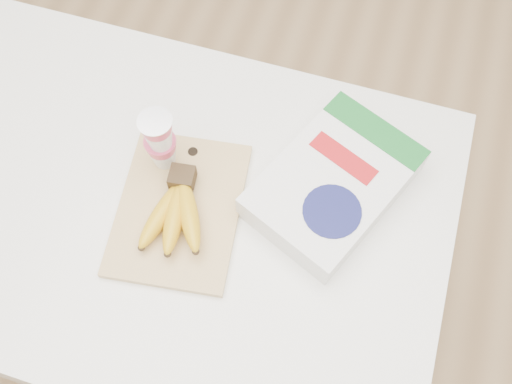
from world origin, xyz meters
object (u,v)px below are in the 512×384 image
at_px(table, 181,269).
at_px(cereal_box, 333,183).
at_px(yogurt_stack, 160,140).
at_px(cutting_board, 179,209).
at_px(bananas, 176,211).

bearing_deg(table, cereal_box, 19.88).
distance_m(table, yogurt_stack, 0.54).
bearing_deg(cutting_board, bananas, -85.42).
distance_m(cutting_board, cereal_box, 0.30).
bearing_deg(cereal_box, table, -136.57).
distance_m(table, bananas, 0.48).
distance_m(cutting_board, bananas, 0.04).
relative_size(table, yogurt_stack, 7.71).
height_order(cutting_board, yogurt_stack, yogurt_stack).
distance_m(yogurt_stack, cereal_box, 0.34).
distance_m(bananas, yogurt_stack, 0.14).
relative_size(cutting_board, bananas, 1.68).
relative_size(cutting_board, yogurt_stack, 2.10).
bearing_deg(bananas, yogurt_stack, 121.47).
xyz_separation_m(table, cereal_box, (0.33, 0.12, 0.47)).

